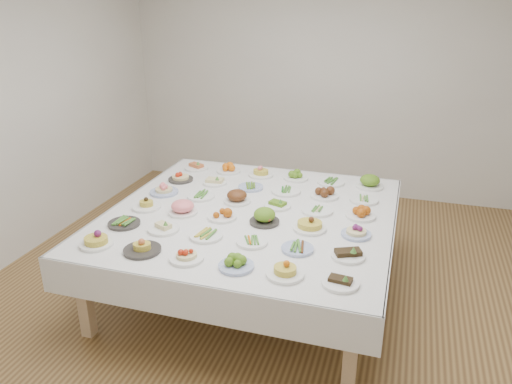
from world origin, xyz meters
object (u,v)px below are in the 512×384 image
(display_table, at_px, (251,219))
(dish_18, at_px, (164,186))
(dish_0, at_px, (96,237))
(dish_35, at_px, (370,180))

(display_table, height_order, dish_18, dish_18)
(dish_0, height_order, dish_18, dish_18)
(display_table, xyz_separation_m, dish_35, (0.91, 0.90, 0.14))
(dish_0, distance_m, dish_35, 2.57)
(display_table, relative_size, dish_18, 8.34)
(display_table, bearing_deg, dish_35, 44.84)
(dish_35, bearing_deg, display_table, -135.16)
(dish_18, bearing_deg, display_table, -10.93)
(dish_0, xyz_separation_m, dish_18, (0.00, 1.08, 0.00))
(display_table, distance_m, dish_18, 0.93)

